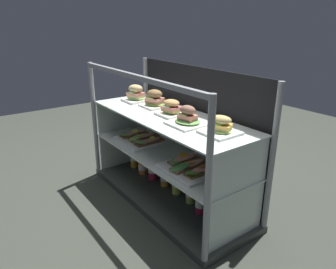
{
  "coord_description": "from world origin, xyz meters",
  "views": [
    {
      "loc": [
        1.6,
        -1.17,
        1.22
      ],
      "look_at": [
        0.0,
        0.0,
        0.49
      ],
      "focal_mm": 33.45,
      "sensor_mm": 36.0,
      "label": 1
    }
  ],
  "objects_px": {
    "plated_roll_sandwich_near_right_corner": "(155,100)",
    "plated_roll_sandwich_center": "(187,119)",
    "juice_bottle_front_middle": "(153,168)",
    "plated_roll_sandwich_far_left": "(136,95)",
    "juice_bottle_tucked_behind": "(177,181)",
    "juice_bottle_front_second": "(134,156)",
    "juice_bottle_near_post": "(165,176)",
    "open_sandwich_tray_right_of_center": "(141,138)",
    "open_sandwich_tray_near_left_corner": "(191,167)",
    "plated_roll_sandwich_mid_right": "(220,127)",
    "orange_fruit_beside_bottles": "(215,230)",
    "juice_bottle_front_right_end": "(190,191)",
    "plated_roll_sandwich_far_right": "(171,109)",
    "juice_bottle_back_center": "(200,202)",
    "juice_bottle_front_left_end": "(143,165)"
  },
  "relations": [
    {
      "from": "juice_bottle_near_post",
      "to": "juice_bottle_front_right_end",
      "type": "height_order",
      "value": "juice_bottle_front_right_end"
    },
    {
      "from": "open_sandwich_tray_near_left_corner",
      "to": "juice_bottle_front_right_end",
      "type": "distance_m",
      "value": 0.29
    },
    {
      "from": "open_sandwich_tray_near_left_corner",
      "to": "plated_roll_sandwich_mid_right",
      "type": "bearing_deg",
      "value": 20.0
    },
    {
      "from": "open_sandwich_tray_right_of_center",
      "to": "juice_bottle_front_second",
      "type": "xyz_separation_m",
      "value": [
        -0.21,
        0.05,
        -0.24
      ]
    },
    {
      "from": "open_sandwich_tray_right_of_center",
      "to": "juice_bottle_front_middle",
      "type": "distance_m",
      "value": 0.26
    },
    {
      "from": "juice_bottle_tucked_behind",
      "to": "juice_bottle_near_post",
      "type": "bearing_deg",
      "value": -177.83
    },
    {
      "from": "plated_roll_sandwich_far_left",
      "to": "juice_bottle_front_right_end",
      "type": "bearing_deg",
      "value": 2.12
    },
    {
      "from": "plated_roll_sandwich_far_right",
      "to": "plated_roll_sandwich_near_right_corner",
      "type": "bearing_deg",
      "value": 172.68
    },
    {
      "from": "orange_fruit_beside_bottles",
      "to": "plated_roll_sandwich_near_right_corner",
      "type": "bearing_deg",
      "value": 171.66
    },
    {
      "from": "plated_roll_sandwich_far_left",
      "to": "plated_roll_sandwich_near_right_corner",
      "type": "bearing_deg",
      "value": 7.53
    },
    {
      "from": "plated_roll_sandwich_far_right",
      "to": "juice_bottle_near_post",
      "type": "bearing_deg",
      "value": 169.24
    },
    {
      "from": "plated_roll_sandwich_near_right_corner",
      "to": "juice_bottle_back_center",
      "type": "xyz_separation_m",
      "value": [
        0.56,
        -0.03,
        -0.55
      ]
    },
    {
      "from": "open_sandwich_tray_near_left_corner",
      "to": "juice_bottle_front_right_end",
      "type": "bearing_deg",
      "value": 140.77
    },
    {
      "from": "juice_bottle_front_right_end",
      "to": "open_sandwich_tray_near_left_corner",
      "type": "bearing_deg",
      "value": -39.23
    },
    {
      "from": "open_sandwich_tray_right_of_center",
      "to": "juice_bottle_back_center",
      "type": "bearing_deg",
      "value": 4.57
    },
    {
      "from": "juice_bottle_front_middle",
      "to": "plated_roll_sandwich_mid_right",
      "type": "bearing_deg",
      "value": -0.51
    },
    {
      "from": "plated_roll_sandwich_near_right_corner",
      "to": "plated_roll_sandwich_center",
      "type": "height_order",
      "value": "plated_roll_sandwich_near_right_corner"
    },
    {
      "from": "plated_roll_sandwich_far_left",
      "to": "juice_bottle_tucked_behind",
      "type": "relative_size",
      "value": 0.77
    },
    {
      "from": "plated_roll_sandwich_center",
      "to": "juice_bottle_back_center",
      "type": "height_order",
      "value": "plated_roll_sandwich_center"
    },
    {
      "from": "orange_fruit_beside_bottles",
      "to": "open_sandwich_tray_right_of_center",
      "type": "bearing_deg",
      "value": 177.85
    },
    {
      "from": "juice_bottle_back_center",
      "to": "open_sandwich_tray_right_of_center",
      "type": "bearing_deg",
      "value": -175.43
    },
    {
      "from": "open_sandwich_tray_right_of_center",
      "to": "juice_bottle_front_second",
      "type": "relative_size",
      "value": 1.47
    },
    {
      "from": "plated_roll_sandwich_mid_right",
      "to": "juice_bottle_front_right_end",
      "type": "xyz_separation_m",
      "value": [
        -0.27,
        0.03,
        -0.54
      ]
    },
    {
      "from": "plated_roll_sandwich_near_right_corner",
      "to": "open_sandwich_tray_near_left_corner",
      "type": "height_order",
      "value": "plated_roll_sandwich_near_right_corner"
    },
    {
      "from": "orange_fruit_beside_bottles",
      "to": "plated_roll_sandwich_center",
      "type": "bearing_deg",
      "value": 172.9
    },
    {
      "from": "plated_roll_sandwich_far_left",
      "to": "open_sandwich_tray_right_of_center",
      "type": "bearing_deg",
      "value": -19.79
    },
    {
      "from": "juice_bottle_front_left_end",
      "to": "juice_bottle_near_post",
      "type": "bearing_deg",
      "value": 4.99
    },
    {
      "from": "plated_roll_sandwich_near_right_corner",
      "to": "juice_bottle_near_post",
      "type": "height_order",
      "value": "plated_roll_sandwich_near_right_corner"
    },
    {
      "from": "plated_roll_sandwich_center",
      "to": "juice_bottle_front_middle",
      "type": "relative_size",
      "value": 0.94
    },
    {
      "from": "juice_bottle_front_right_end",
      "to": "juice_bottle_front_left_end",
      "type": "bearing_deg",
      "value": -177.05
    },
    {
      "from": "open_sandwich_tray_near_left_corner",
      "to": "juice_bottle_front_second",
      "type": "height_order",
      "value": "open_sandwich_tray_near_left_corner"
    },
    {
      "from": "open_sandwich_tray_right_of_center",
      "to": "orange_fruit_beside_bottles",
      "type": "xyz_separation_m",
      "value": [
        0.85,
        -0.03,
        -0.29
      ]
    },
    {
      "from": "juice_bottle_near_post",
      "to": "open_sandwich_tray_near_left_corner",
      "type": "bearing_deg",
      "value": -11.4
    },
    {
      "from": "juice_bottle_back_center",
      "to": "orange_fruit_beside_bottles",
      "type": "relative_size",
      "value": 2.51
    },
    {
      "from": "plated_roll_sandwich_far_left",
      "to": "juice_bottle_near_post",
      "type": "xyz_separation_m",
      "value": [
        0.35,
        0.02,
        -0.55
      ]
    },
    {
      "from": "juice_bottle_front_middle",
      "to": "plated_roll_sandwich_far_right",
      "type": "bearing_deg",
      "value": -1.47
    },
    {
      "from": "plated_roll_sandwich_near_right_corner",
      "to": "juice_bottle_front_left_end",
      "type": "relative_size",
      "value": 0.96
    },
    {
      "from": "plated_roll_sandwich_center",
      "to": "juice_bottle_front_second",
      "type": "bearing_deg",
      "value": 176.71
    },
    {
      "from": "juice_bottle_front_middle",
      "to": "juice_bottle_back_center",
      "type": "relative_size",
      "value": 1.12
    },
    {
      "from": "juice_bottle_front_second",
      "to": "juice_bottle_near_post",
      "type": "bearing_deg",
      "value": 3.04
    },
    {
      "from": "juice_bottle_front_left_end",
      "to": "juice_bottle_near_post",
      "type": "relative_size",
      "value": 0.93
    },
    {
      "from": "open_sandwich_tray_right_of_center",
      "to": "open_sandwich_tray_near_left_corner",
      "type": "distance_m",
      "value": 0.6
    },
    {
      "from": "plated_roll_sandwich_center",
      "to": "plated_roll_sandwich_mid_right",
      "type": "xyz_separation_m",
      "value": [
        0.23,
        0.04,
        0.0
      ]
    },
    {
      "from": "orange_fruit_beside_bottles",
      "to": "juice_bottle_front_right_end",
      "type": "bearing_deg",
      "value": 163.0
    },
    {
      "from": "juice_bottle_front_second",
      "to": "plated_roll_sandwich_center",
      "type": "bearing_deg",
      "value": -3.29
    },
    {
      "from": "open_sandwich_tray_right_of_center",
      "to": "juice_bottle_front_right_end",
      "type": "height_order",
      "value": "open_sandwich_tray_right_of_center"
    },
    {
      "from": "juice_bottle_front_right_end",
      "to": "open_sandwich_tray_right_of_center",
      "type": "bearing_deg",
      "value": -170.99
    },
    {
      "from": "plated_roll_sandwich_near_right_corner",
      "to": "plated_roll_sandwich_mid_right",
      "type": "bearing_deg",
      "value": -2.58
    },
    {
      "from": "plated_roll_sandwich_near_right_corner",
      "to": "plated_roll_sandwich_far_right",
      "type": "bearing_deg",
      "value": -7.32
    },
    {
      "from": "juice_bottle_front_second",
      "to": "juice_bottle_tucked_behind",
      "type": "distance_m",
      "value": 0.55
    }
  ]
}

